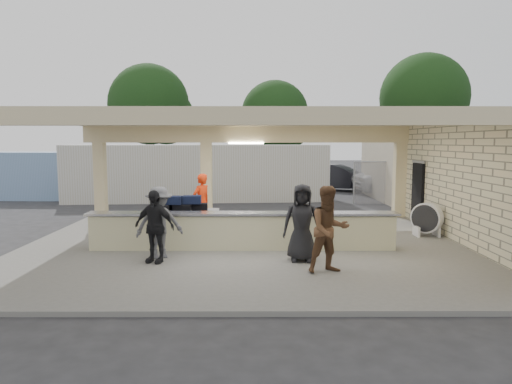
{
  "coord_description": "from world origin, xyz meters",
  "views": [
    {
      "loc": [
        0.32,
        -12.38,
        2.94
      ],
      "look_at": [
        0.36,
        1.0,
        1.45
      ],
      "focal_mm": 32.0,
      "sensor_mm": 36.0,
      "label": 1
    }
  ],
  "objects_px": {
    "baggage_counter": "(243,231)",
    "passenger_b": "(154,226)",
    "car_white_a": "(404,181)",
    "container_blue": "(23,175)",
    "drum_fan": "(427,218)",
    "passenger_c": "(159,223)",
    "passenger_d": "(302,223)",
    "car_white_b": "(445,182)",
    "car_dark": "(339,178)",
    "luggage_cart": "(177,217)",
    "baggage_handler": "(201,203)",
    "container_white": "(198,173)",
    "passenger_a": "(329,229)"
  },
  "relations": [
    {
      "from": "baggage_counter",
      "to": "passenger_b",
      "type": "xyz_separation_m",
      "value": [
        -2.04,
        -1.34,
        0.37
      ]
    },
    {
      "from": "car_white_a",
      "to": "container_blue",
      "type": "bearing_deg",
      "value": 89.13
    },
    {
      "from": "drum_fan",
      "to": "passenger_c",
      "type": "relative_size",
      "value": 0.58
    },
    {
      "from": "passenger_c",
      "to": "passenger_d",
      "type": "distance_m",
      "value": 3.45
    },
    {
      "from": "car_white_b",
      "to": "passenger_d",
      "type": "bearing_deg",
      "value": 171.23
    },
    {
      "from": "drum_fan",
      "to": "container_blue",
      "type": "relative_size",
      "value": 0.11
    },
    {
      "from": "passenger_d",
      "to": "car_dark",
      "type": "bearing_deg",
      "value": 80.06
    },
    {
      "from": "car_dark",
      "to": "baggage_counter",
      "type": "bearing_deg",
      "value": -173.22
    },
    {
      "from": "baggage_counter",
      "to": "passenger_b",
      "type": "bearing_deg",
      "value": -146.7
    },
    {
      "from": "luggage_cart",
      "to": "baggage_handler",
      "type": "xyz_separation_m",
      "value": [
        0.53,
        1.38,
        0.22
      ]
    },
    {
      "from": "luggage_cart",
      "to": "container_white",
      "type": "height_order",
      "value": "container_white"
    },
    {
      "from": "luggage_cart",
      "to": "container_white",
      "type": "bearing_deg",
      "value": 91.07
    },
    {
      "from": "baggage_handler",
      "to": "passenger_c",
      "type": "distance_m",
      "value": 3.38
    },
    {
      "from": "drum_fan",
      "to": "passenger_d",
      "type": "xyz_separation_m",
      "value": [
        -4.06,
        -2.86,
        0.38
      ]
    },
    {
      "from": "baggage_counter",
      "to": "car_white_a",
      "type": "relative_size",
      "value": 1.53
    },
    {
      "from": "car_dark",
      "to": "passenger_c",
      "type": "bearing_deg",
      "value": -178.28
    },
    {
      "from": "passenger_b",
      "to": "baggage_handler",
      "type": "bearing_deg",
      "value": 97.18
    },
    {
      "from": "passenger_b",
      "to": "car_white_a",
      "type": "relative_size",
      "value": 0.32
    },
    {
      "from": "passenger_a",
      "to": "passenger_c",
      "type": "relative_size",
      "value": 1.08
    },
    {
      "from": "luggage_cart",
      "to": "passenger_c",
      "type": "distance_m",
      "value": 1.95
    },
    {
      "from": "passenger_d",
      "to": "passenger_c",
      "type": "bearing_deg",
      "value": 178.59
    },
    {
      "from": "car_white_b",
      "to": "container_blue",
      "type": "relative_size",
      "value": 0.47
    },
    {
      "from": "passenger_c",
      "to": "car_dark",
      "type": "relative_size",
      "value": 0.38
    },
    {
      "from": "drum_fan",
      "to": "passenger_d",
      "type": "relative_size",
      "value": 0.55
    },
    {
      "from": "passenger_c",
      "to": "car_dark",
      "type": "xyz_separation_m",
      "value": [
        7.38,
        16.36,
        -0.2
      ]
    },
    {
      "from": "luggage_cart",
      "to": "car_dark",
      "type": "bearing_deg",
      "value": 60.74
    },
    {
      "from": "passenger_d",
      "to": "passenger_a",
      "type": "bearing_deg",
      "value": -59.44
    },
    {
      "from": "car_white_a",
      "to": "car_dark",
      "type": "xyz_separation_m",
      "value": [
        -3.28,
        1.95,
        0.01
      ]
    },
    {
      "from": "baggage_handler",
      "to": "container_blue",
      "type": "height_order",
      "value": "container_blue"
    },
    {
      "from": "baggage_counter",
      "to": "luggage_cart",
      "type": "relative_size",
      "value": 3.61
    },
    {
      "from": "luggage_cart",
      "to": "passenger_a",
      "type": "relative_size",
      "value": 1.2
    },
    {
      "from": "drum_fan",
      "to": "baggage_handler",
      "type": "xyz_separation_m",
      "value": [
        -6.86,
        0.75,
        0.38
      ]
    },
    {
      "from": "passenger_d",
      "to": "car_white_a",
      "type": "xyz_separation_m",
      "value": [
        7.23,
        14.69,
        -0.26
      ]
    },
    {
      "from": "car_white_b",
      "to": "passenger_c",
      "type": "bearing_deg",
      "value": 162.34
    },
    {
      "from": "container_white",
      "to": "car_white_b",
      "type": "bearing_deg",
      "value": 7.4
    },
    {
      "from": "car_white_a",
      "to": "car_dark",
      "type": "distance_m",
      "value": 3.82
    },
    {
      "from": "passenger_c",
      "to": "passenger_d",
      "type": "xyz_separation_m",
      "value": [
        3.44,
        -0.29,
        0.05
      ]
    },
    {
      "from": "passenger_a",
      "to": "container_white",
      "type": "height_order",
      "value": "container_white"
    },
    {
      "from": "baggage_counter",
      "to": "car_white_b",
      "type": "bearing_deg",
      "value": 51.18
    },
    {
      "from": "luggage_cart",
      "to": "passenger_c",
      "type": "height_order",
      "value": "passenger_c"
    },
    {
      "from": "passenger_b",
      "to": "car_white_a",
      "type": "height_order",
      "value": "passenger_b"
    },
    {
      "from": "baggage_handler",
      "to": "car_dark",
      "type": "xyz_separation_m",
      "value": [
        6.75,
        13.04,
        -0.24
      ]
    },
    {
      "from": "baggage_handler",
      "to": "passenger_c",
      "type": "height_order",
      "value": "baggage_handler"
    },
    {
      "from": "luggage_cart",
      "to": "drum_fan",
      "type": "bearing_deg",
      "value": 2.39
    },
    {
      "from": "drum_fan",
      "to": "passenger_b",
      "type": "distance_m",
      "value": 8.11
    },
    {
      "from": "car_dark",
      "to": "container_white",
      "type": "bearing_deg",
      "value": 145.69
    },
    {
      "from": "luggage_cart",
      "to": "car_dark",
      "type": "height_order",
      "value": "car_dark"
    },
    {
      "from": "container_blue",
      "to": "passenger_b",
      "type": "bearing_deg",
      "value": -51.4
    },
    {
      "from": "car_dark",
      "to": "container_white",
      "type": "relative_size",
      "value": 0.37
    },
    {
      "from": "drum_fan",
      "to": "car_white_a",
      "type": "height_order",
      "value": "car_white_a"
    }
  ]
}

